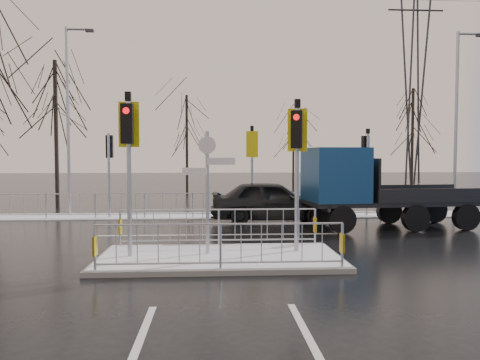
{
  "coord_description": "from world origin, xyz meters",
  "views": [
    {
      "loc": [
        -0.16,
        -11.5,
        2.61
      ],
      "look_at": [
        0.74,
        3.99,
        1.8
      ],
      "focal_mm": 35.0,
      "sensor_mm": 36.0,
      "label": 1
    }
  ],
  "objects": [
    {
      "name": "flatbed_truck",
      "position": [
        5.05,
        4.92,
        1.54
      ],
      "size": [
        6.4,
        2.78,
        2.89
      ],
      "color": "black",
      "rests_on": "ground"
    },
    {
      "name": "snow_verge",
      "position": [
        0.0,
        8.6,
        0.02
      ],
      "size": [
        30.0,
        2.0,
        0.04
      ],
      "primitive_type": "cube",
      "color": "white",
      "rests_on": "ground"
    },
    {
      "name": "lane_markings",
      "position": [
        0.0,
        -0.33,
        0.0
      ],
      "size": [
        8.0,
        11.38,
        0.01
      ],
      "color": "silver",
      "rests_on": "ground"
    },
    {
      "name": "tree_far_c",
      "position": [
        14.0,
        21.0,
        5.15
      ],
      "size": [
        4.0,
        4.0,
        7.55
      ],
      "color": "black",
      "rests_on": "ground"
    },
    {
      "name": "tree_far_a",
      "position": [
        -2.0,
        22.0,
        4.82
      ],
      "size": [
        3.75,
        3.75,
        7.08
      ],
      "color": "black",
      "rests_on": "ground"
    },
    {
      "name": "street_lamp_left",
      "position": [
        -6.43,
        9.5,
        4.49
      ],
      "size": [
        1.25,
        0.18,
        8.2
      ],
      "color": "#9CA1AB",
      "rests_on": "ground"
    },
    {
      "name": "tree_far_b",
      "position": [
        6.0,
        24.0,
        4.18
      ],
      "size": [
        3.25,
        3.25,
        6.14
      ],
      "color": "black",
      "rests_on": "ground"
    },
    {
      "name": "pylon_wires",
      "position": [
        16.88,
        30.0,
        11.03
      ],
      "size": [
        70.0,
        2.38,
        19.97
      ],
      "color": "#2D3033",
      "rests_on": "ground"
    },
    {
      "name": "tree_near_b",
      "position": [
        -8.0,
        12.5,
        5.15
      ],
      "size": [
        4.0,
        4.0,
        7.55
      ],
      "color": "black",
      "rests_on": "ground"
    },
    {
      "name": "ground",
      "position": [
        0.0,
        0.0,
        0.0
      ],
      "size": [
        120.0,
        120.0,
        0.0
      ],
      "primitive_type": "plane",
      "color": "black",
      "rests_on": "ground"
    },
    {
      "name": "street_lamp_right",
      "position": [
        10.57,
        8.5,
        4.39
      ],
      "size": [
        1.25,
        0.18,
        8.0
      ],
      "color": "#9CA1AB",
      "rests_on": "ground"
    },
    {
      "name": "traffic_island",
      "position": [
        -0.01,
        0.01,
        0.39
      ],
      "size": [
        6.0,
        3.04,
        4.15
      ],
      "color": "slate",
      "rests_on": "ground"
    },
    {
      "name": "far_kerb_fixtures",
      "position": [
        0.29,
        8.09,
        1.02
      ],
      "size": [
        18.0,
        0.65,
        3.83
      ],
      "color": "#9CA1AB",
      "rests_on": "ground"
    },
    {
      "name": "car_far_lane",
      "position": [
        2.16,
        6.72,
        0.82
      ],
      "size": [
        4.83,
        1.97,
        1.64
      ],
      "primitive_type": "imported",
      "rotation": [
        0.0,
        0.0,
        1.56
      ],
      "color": "black",
      "rests_on": "ground"
    }
  ]
}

